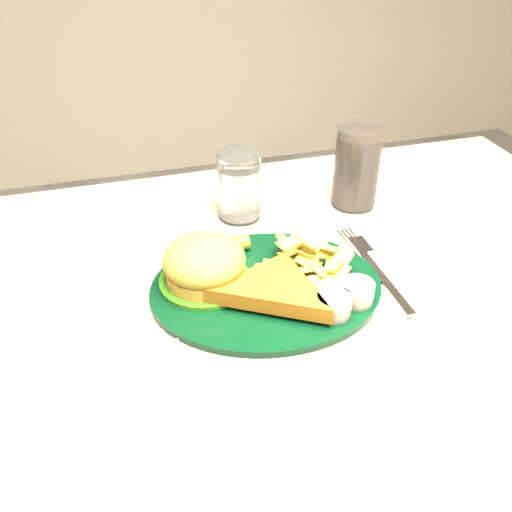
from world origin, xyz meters
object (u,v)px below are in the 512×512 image
Objects in this scene: cola_glass at (357,168)px; fork_napkin at (382,278)px; dinner_plate at (266,269)px; water_glass at (239,186)px; table at (275,458)px.

cola_glass reaches higher than fork_napkin.
cola_glass is (0.22, 0.19, 0.03)m from dinner_plate.
table is at bearing -89.59° from water_glass.
cola_glass is at bearing 44.79° from table.
fork_napkin is at bearing -58.22° from water_glass.
table is 8.57× the size of cola_glass.
dinner_plate is 1.65× the size of fork_napkin.
water_glass is 0.28m from fork_napkin.
table is at bearing 171.09° from fork_napkin.
fork_napkin is at bearing -8.95° from table.
cola_glass is at bearing -4.27° from water_glass.
table is 10.57× the size of water_glass.
fork_napkin is (-0.05, -0.22, -0.06)m from cola_glass.
cola_glass is (0.20, 0.20, 0.45)m from table.
cola_glass is 0.72× the size of fork_napkin.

